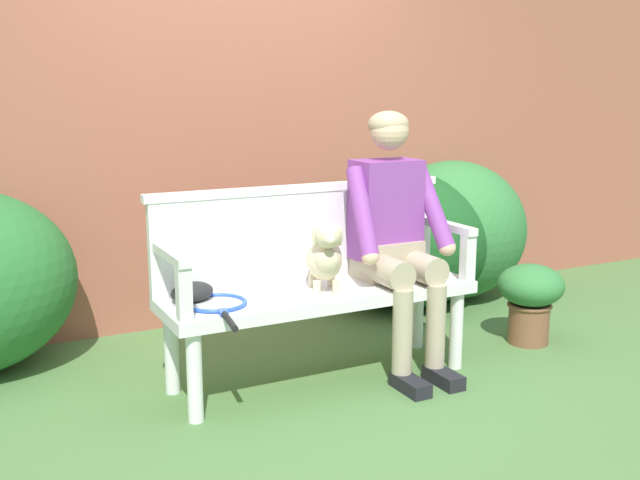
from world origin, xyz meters
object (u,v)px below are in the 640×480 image
object	(u,v)px
garden_bench	(320,302)
person_seated	(394,229)
potted_plant	(530,296)
dog_on_bench	(325,255)
baseball_glove	(192,292)
tennis_racket	(217,305)

from	to	relation	value
garden_bench	person_seated	size ratio (longest dim) A/B	1.18
person_seated	potted_plant	bearing A→B (deg)	-2.73
dog_on_bench	baseball_glove	size ratio (longest dim) A/B	1.67
dog_on_bench	potted_plant	bearing A→B (deg)	0.06
person_seated	tennis_racket	size ratio (longest dim) A/B	2.33
garden_bench	potted_plant	size ratio (longest dim) A/B	3.41
tennis_racket	potted_plant	bearing A→B (deg)	-0.00
baseball_glove	person_seated	bearing A→B (deg)	-30.21
dog_on_bench	tennis_racket	bearing A→B (deg)	179.84
person_seated	tennis_racket	distance (m)	1.02
garden_bench	tennis_racket	world-z (taller)	tennis_racket
garden_bench	baseball_glove	size ratio (longest dim) A/B	7.24
garden_bench	baseball_glove	xyz separation A→B (m)	(-0.63, 0.08, 0.11)
baseball_glove	garden_bench	bearing A→B (deg)	-32.53
person_seated	dog_on_bench	xyz separation A→B (m)	(-0.42, -0.05, -0.08)
garden_bench	potted_plant	bearing A→B (deg)	-2.35
dog_on_bench	tennis_racket	xyz separation A→B (m)	(-0.56, 0.00, -0.17)
baseball_glove	dog_on_bench	bearing A→B (deg)	-37.49
tennis_racket	potted_plant	distance (m)	1.91
dog_on_bench	potted_plant	distance (m)	1.39
person_seated	baseball_glove	xyz separation A→B (m)	(-1.06, 0.09, -0.22)
garden_bench	tennis_racket	size ratio (longest dim) A/B	2.76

